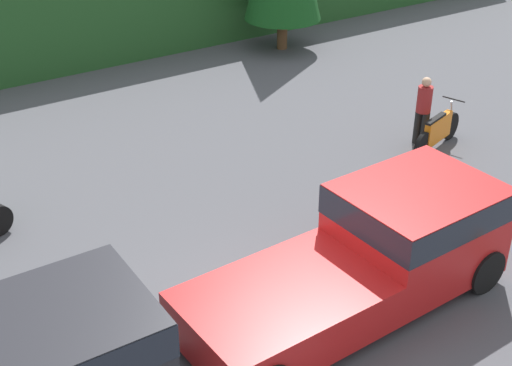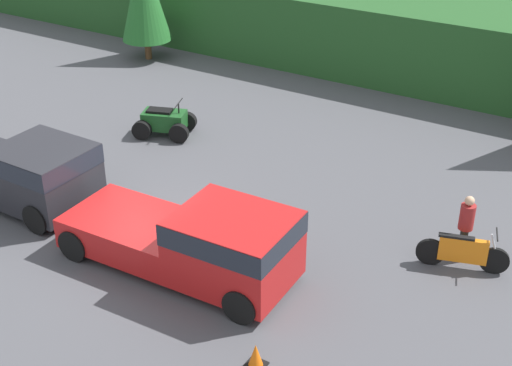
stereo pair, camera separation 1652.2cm
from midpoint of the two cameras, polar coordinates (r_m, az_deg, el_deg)
The scene contains 8 objects.
ground_plane at distance 13.76m, azimuth 11.41°, elevation -13.50°, with size 80.00×80.00×0.00m, color #4C4C51.
hillside_backdrop at distance 27.12m, azimuth 24.41°, elevation 9.92°, with size 44.00×6.00×3.05m.
pickup_truck_red at distance 12.36m, azimuth 21.51°, elevation -14.82°, with size 6.00×2.47×1.91m.
pickup_truck_second at distance 14.34m, azimuth -3.23°, elevation -5.82°, with size 5.36×2.34×1.91m.
dirt_bike at distance 16.19m, azimuth 42.73°, elevation -12.49°, with size 2.16×0.87×1.12m.
quad_atv at distance 18.65m, azimuth 7.96°, elevation 0.81°, with size 2.26×1.83×1.21m.
rider_person at distance 16.24m, azimuth 42.68°, elevation -10.13°, with size 0.46×0.46×1.78m.
traffic_cone at distance 11.71m, azimuth 33.08°, elevation -27.10°, with size 0.42×0.42×0.55m.
Camera 2 is at (10.90, -11.88, 10.28)m, focal length 50.00 mm.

